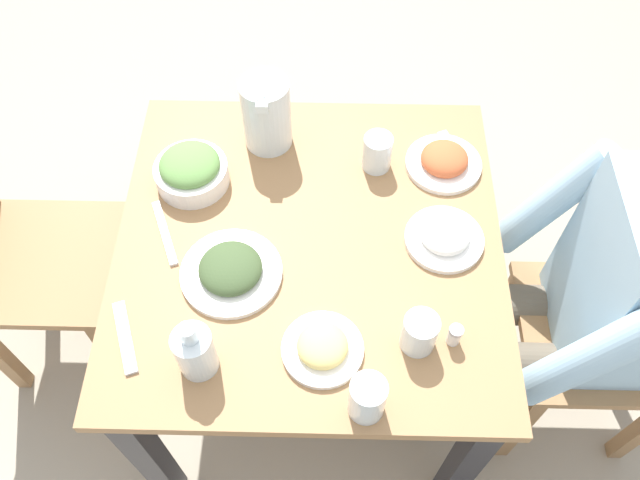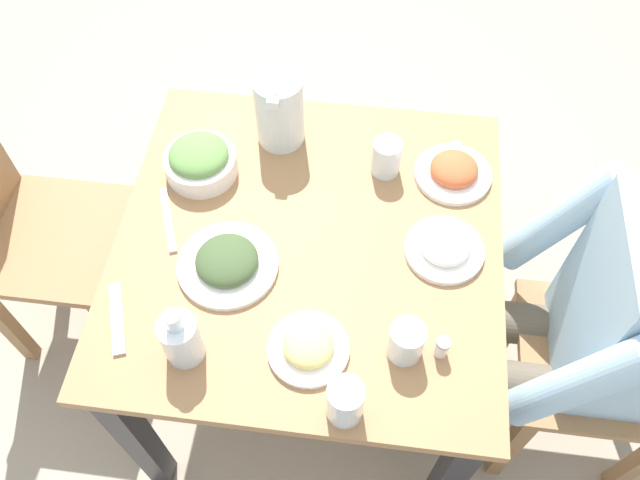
# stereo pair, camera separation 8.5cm
# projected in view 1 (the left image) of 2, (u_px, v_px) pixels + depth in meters

# --- Properties ---
(ground_plane) EXTENTS (8.00, 8.00, 0.00)m
(ground_plane) POSITION_uv_depth(u_px,v_px,m) (312.00, 366.00, 2.10)
(ground_plane) COLOR #9E937F
(dining_table) EXTENTS (0.88, 0.88, 0.74)m
(dining_table) POSITION_uv_depth(u_px,v_px,m) (310.00, 269.00, 1.59)
(dining_table) COLOR #997047
(dining_table) RESTS_ON ground_plane
(chair_near) EXTENTS (0.40, 0.40, 0.90)m
(chair_near) POSITION_uv_depth(u_px,v_px,m) (639.00, 324.00, 1.62)
(chair_near) COLOR #997047
(chair_near) RESTS_ON ground_plane
(chair_far) EXTENTS (0.40, 0.40, 0.90)m
(chair_far) POSITION_uv_depth(u_px,v_px,m) (5.00, 252.00, 1.73)
(chair_far) COLOR #997047
(chair_far) RESTS_ON ground_plane
(diner_near) EXTENTS (0.48, 0.53, 1.19)m
(diner_near) POSITION_uv_depth(u_px,v_px,m) (576.00, 294.00, 1.50)
(diner_near) COLOR #9EC6E0
(diner_near) RESTS_ON ground_plane
(water_pitcher) EXTENTS (0.16, 0.12, 0.19)m
(water_pitcher) POSITION_uv_depth(u_px,v_px,m) (267.00, 113.00, 1.57)
(water_pitcher) COLOR silver
(water_pitcher) RESTS_ON dining_table
(salad_bowl) EXTENTS (0.18, 0.18, 0.09)m
(salad_bowl) POSITION_uv_depth(u_px,v_px,m) (191.00, 170.00, 1.54)
(salad_bowl) COLOR white
(salad_bowl) RESTS_ON dining_table
(plate_fries) EXTENTS (0.17, 0.17, 0.05)m
(plate_fries) POSITION_uv_depth(u_px,v_px,m) (323.00, 347.00, 1.32)
(plate_fries) COLOR white
(plate_fries) RESTS_ON dining_table
(plate_dolmas) EXTENTS (0.23, 0.23, 0.05)m
(plate_dolmas) POSITION_uv_depth(u_px,v_px,m) (231.00, 270.00, 1.42)
(plate_dolmas) COLOR white
(plate_dolmas) RESTS_ON dining_table
(plate_rice_curry) EXTENTS (0.19, 0.19, 0.06)m
(plate_rice_curry) POSITION_uv_depth(u_px,v_px,m) (444.00, 161.00, 1.59)
(plate_rice_curry) COLOR white
(plate_rice_curry) RESTS_ON dining_table
(plate_yoghurt) EXTENTS (0.18, 0.18, 0.05)m
(plate_yoghurt) POSITION_uv_depth(u_px,v_px,m) (445.00, 237.00, 1.47)
(plate_yoghurt) COLOR white
(plate_yoghurt) RESTS_ON dining_table
(water_glass_near_left) EXTENTS (0.07, 0.07, 0.10)m
(water_glass_near_left) POSITION_uv_depth(u_px,v_px,m) (377.00, 152.00, 1.57)
(water_glass_near_left) COLOR silver
(water_glass_near_left) RESTS_ON dining_table
(water_glass_by_pitcher) EXTENTS (0.07, 0.07, 0.11)m
(water_glass_by_pitcher) POSITION_uv_depth(u_px,v_px,m) (367.00, 398.00, 1.22)
(water_glass_by_pitcher) COLOR silver
(water_glass_by_pitcher) RESTS_ON dining_table
(water_glass_far_left) EXTENTS (0.07, 0.07, 0.09)m
(water_glass_far_left) POSITION_uv_depth(u_px,v_px,m) (419.00, 333.00, 1.30)
(water_glass_far_left) COLOR silver
(water_glass_far_left) RESTS_ON dining_table
(oil_carafe) EXTENTS (0.08, 0.08, 0.16)m
(oil_carafe) POSITION_uv_depth(u_px,v_px,m) (196.00, 353.00, 1.27)
(oil_carafe) COLOR silver
(oil_carafe) RESTS_ON dining_table
(salt_shaker) EXTENTS (0.03, 0.03, 0.05)m
(salt_shaker) POSITION_uv_depth(u_px,v_px,m) (454.00, 335.00, 1.32)
(salt_shaker) COLOR white
(salt_shaker) RESTS_ON dining_table
(fork_near) EXTENTS (0.17, 0.08, 0.01)m
(fork_near) POSITION_uv_depth(u_px,v_px,m) (125.00, 337.00, 1.35)
(fork_near) COLOR silver
(fork_near) RESTS_ON dining_table
(knife_near) EXTENTS (0.18, 0.09, 0.01)m
(knife_near) POSITION_uv_depth(u_px,v_px,m) (165.00, 233.00, 1.49)
(knife_near) COLOR silver
(knife_near) RESTS_ON dining_table
(fork_far) EXTENTS (0.17, 0.09, 0.01)m
(fork_far) POSITION_uv_depth(u_px,v_px,m) (457.00, 156.00, 1.62)
(fork_far) COLOR silver
(fork_far) RESTS_ON dining_table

